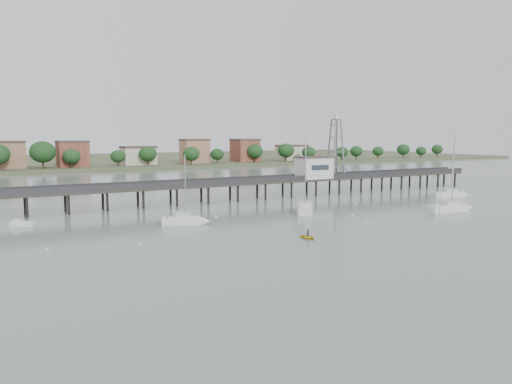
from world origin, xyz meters
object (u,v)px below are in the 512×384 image
pier (219,184)px  sailboat_c (305,208)px  lattice_tower (336,149)px  sailboat_e (455,195)px  sailboat_b (190,221)px  white_tender (22,224)px  yellow_dinghy (308,238)px  sailboat_d (457,208)px

pier → sailboat_c: sailboat_c is taller
pier → lattice_tower: (31.50, 0.00, 7.31)m
lattice_tower → sailboat_e: (19.51, -19.72, -10.46)m
sailboat_b → white_tender: size_ratio=3.20×
sailboat_c → sailboat_e: 42.66m
sailboat_b → pier: bearing=76.0°
sailboat_b → yellow_dinghy: sailboat_b is taller
sailboat_d → yellow_dinghy: (-39.38, -6.78, -0.63)m
sailboat_d → sailboat_e: sailboat_d is taller
sailboat_d → sailboat_e: 22.57m
sailboat_d → sailboat_b: size_ratio=1.33×
sailboat_d → yellow_dinghy: size_ratio=5.79×
sailboat_c → sailboat_b: size_ratio=1.27×
sailboat_c → yellow_dinghy: (-14.05, -20.70, -0.63)m
sailboat_d → yellow_dinghy: sailboat_d is taller
lattice_tower → white_tender: size_ratio=4.17×
pier → lattice_tower: size_ratio=9.68×
lattice_tower → sailboat_e: 29.65m
lattice_tower → sailboat_c: 32.49m
lattice_tower → yellow_dinghy: size_ratio=5.68×
sailboat_c → white_tender: (-48.19, 9.10, -0.22)m
sailboat_d → sailboat_e: (17.33, 14.46, 0.01)m
yellow_dinghy → lattice_tower: bearing=43.0°
lattice_tower → sailboat_d: 35.81m
white_tender → yellow_dinghy: (34.14, -29.80, -0.41)m
sailboat_c → sailboat_d: sailboat_d is taller
sailboat_c → yellow_dinghy: sailboat_c is taller
white_tender → yellow_dinghy: yellow_dinghy is taller
pier → white_tender: (-39.83, -11.16, -3.38)m
pier → lattice_tower: bearing=0.0°
lattice_tower → sailboat_c: size_ratio=1.03×
pier → yellow_dinghy: size_ratio=54.96×
pier → white_tender: 41.50m
lattice_tower → sailboat_e: bearing=-45.3°
sailboat_e → sailboat_c: bearing=-162.3°
sailboat_c → lattice_tower: bearing=-13.0°
pier → sailboat_b: (-15.99, -22.71, -3.15)m
sailboat_d → yellow_dinghy: 39.96m
yellow_dinghy → white_tender: bearing=134.1°
sailboat_d → white_tender: size_ratio=4.25×
yellow_dinghy → sailboat_c: bearing=51.0°
sailboat_e → white_tender: (-90.84, 8.56, -0.23)m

